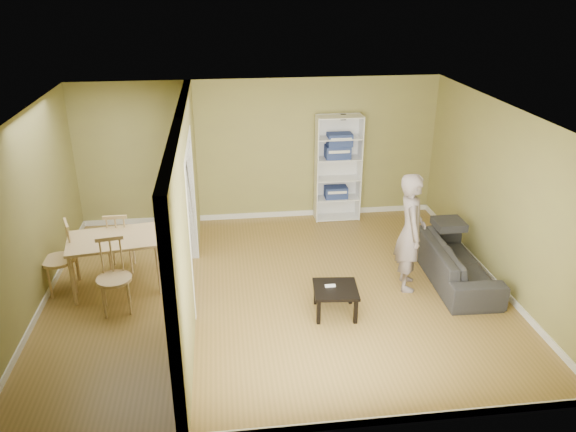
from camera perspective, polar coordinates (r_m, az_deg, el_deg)
The scene contains 15 objects.
room_shell at distance 7.63m, azimuth -1.31°, elevation 0.72°, with size 6.50×6.50×6.50m.
partition at distance 7.61m, azimuth -10.33°, elevation 0.28°, with size 0.22×5.50×2.60m, color olive, non-canonical shape.
wall_speaker at distance 10.21m, azimuth 5.61°, elevation 10.00°, with size 0.10×0.10×0.10m, color black.
sofa at distance 8.72m, azimuth 16.71°, elevation -3.96°, with size 0.86×2.00×0.76m, color #27272B.
person at distance 8.09m, azimuth 12.44°, elevation -0.63°, with size 0.58×0.74×2.05m, color slate.
bookshelf at distance 10.36m, azimuth 5.04°, elevation 4.92°, with size 0.82×0.36×1.96m.
paper_box_navy_a at distance 10.47m, azimuth 4.89°, elevation 2.44°, with size 0.41×0.27×0.21m, color navy.
paper_box_navy_b at distance 10.22m, azimuth 5.06°, elevation 6.52°, with size 0.45×0.29×0.23m, color navy.
paper_box_navy_c at distance 10.16m, azimuth 5.27°, elevation 7.72°, with size 0.44×0.29×0.23m, color #252252.
coffee_table at distance 7.59m, azimuth 4.85°, elevation -7.68°, with size 0.58×0.58×0.39m.
game_controller at distance 7.58m, azimuth 4.31°, elevation -7.08°, with size 0.14×0.04×0.03m, color white.
dining_table at distance 8.39m, azimuth -17.30°, elevation -2.62°, with size 1.26×0.84×0.79m.
chair_left at distance 8.63m, azimuth -22.36°, elevation -3.98°, with size 0.48×0.48×1.05m, color tan, non-canonical shape.
chair_near at distance 7.89m, azimuth -17.28°, elevation -5.94°, with size 0.47×0.47×1.03m, color #CFAE84, non-canonical shape.
chair_far at distance 8.95m, azimuth -16.69°, elevation -2.41°, with size 0.45×0.45×0.99m, color tan, non-canonical shape.
Camera 1 is at (-0.70, -7.01, 4.22)m, focal length 35.00 mm.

